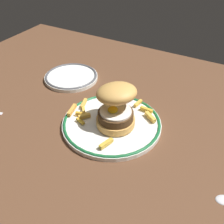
# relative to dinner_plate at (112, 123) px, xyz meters

# --- Properties ---
(ground_plane) EXTENTS (1.38, 1.09, 0.04)m
(ground_plane) POSITION_rel_dinner_plate_xyz_m (-0.00, -0.04, -0.03)
(ground_plane) COLOR brown
(dinner_plate) EXTENTS (0.26, 0.26, 0.02)m
(dinner_plate) POSITION_rel_dinner_plate_xyz_m (0.00, 0.00, 0.00)
(dinner_plate) COLOR white
(dinner_plate) RESTS_ON ground_plane
(burger) EXTENTS (0.14, 0.14, 0.12)m
(burger) POSITION_rel_dinner_plate_xyz_m (0.01, 0.00, 0.06)
(burger) COLOR gold
(burger) RESTS_ON dinner_plate
(fries_pile) EXTENTS (0.23, 0.22, 0.01)m
(fries_pile) POSITION_rel_dinner_plate_xyz_m (-0.03, 0.01, 0.01)
(fries_pile) COLOR gold
(fries_pile) RESTS_ON dinner_plate
(side_plate) EXTENTS (0.18, 0.18, 0.02)m
(side_plate) POSITION_rel_dinner_plate_xyz_m (-0.24, 0.15, -0.00)
(side_plate) COLOR white
(side_plate) RESTS_ON ground_plane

